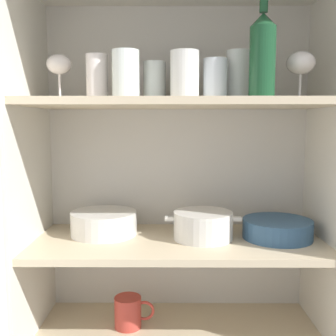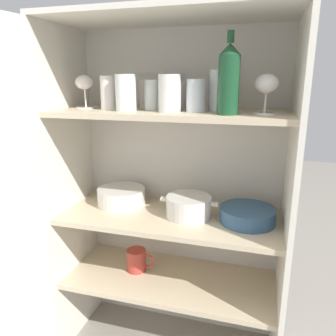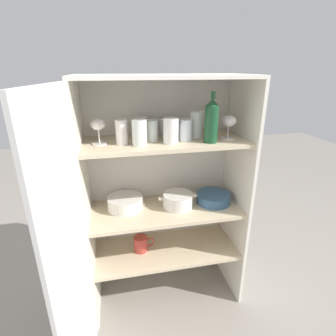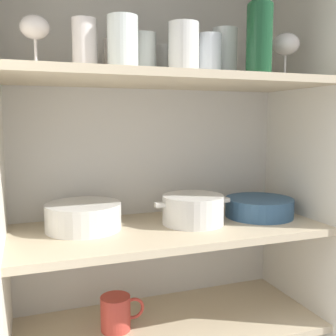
# 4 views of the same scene
# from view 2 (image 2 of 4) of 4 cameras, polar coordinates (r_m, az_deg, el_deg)

# --- Properties ---
(cupboard_back_panel) EXTENTS (0.89, 0.02, 1.34)m
(cupboard_back_panel) POSITION_cam_2_polar(r_m,az_deg,el_deg) (1.47, 2.33, -3.61)
(cupboard_back_panel) COLOR silver
(cupboard_back_panel) RESTS_ON ground_plane
(cupboard_side_left) EXTENTS (0.02, 0.39, 1.34)m
(cupboard_side_left) POSITION_cam_2_polar(r_m,az_deg,el_deg) (1.47, -16.32, -4.19)
(cupboard_side_left) COLOR silver
(cupboard_side_left) RESTS_ON ground_plane
(cupboard_side_right) EXTENTS (0.02, 0.39, 1.34)m
(cupboard_side_right) POSITION_cam_2_polar(r_m,az_deg,el_deg) (1.26, 20.04, -7.79)
(cupboard_side_right) COLOR silver
(cupboard_side_right) RESTS_ON ground_plane
(cupboard_top_panel) EXTENTS (0.89, 0.39, 0.02)m
(cupboard_top_panel) POSITION_cam_2_polar(r_m,az_deg,el_deg) (1.23, 0.41, 25.02)
(cupboard_top_panel) COLOR silver
(cupboard_top_panel) RESTS_ON cupboard_side_left
(shelf_board_lower) EXTENTS (0.86, 0.35, 0.02)m
(shelf_board_lower) POSITION_cam_2_polar(r_m,az_deg,el_deg) (1.46, 0.33, -18.83)
(shelf_board_lower) COLOR beige
(shelf_board_middle) EXTENTS (0.86, 0.35, 0.02)m
(shelf_board_middle) POSITION_cam_2_polar(r_m,az_deg,el_deg) (1.32, 0.35, -8.56)
(shelf_board_middle) COLOR beige
(shelf_board_upper) EXTENTS (0.86, 0.35, 0.02)m
(shelf_board_upper) POSITION_cam_2_polar(r_m,az_deg,el_deg) (1.21, 0.38, 9.51)
(shelf_board_upper) COLOR beige
(tumbler_glass_0) EXTENTS (0.08, 0.08, 0.11)m
(tumbler_glass_0) POSITION_cam_2_polar(r_m,az_deg,el_deg) (1.34, -3.37, 12.73)
(tumbler_glass_0) COLOR silver
(tumbler_glass_0) RESTS_ON shelf_board_upper
(tumbler_glass_1) EXTENTS (0.07, 0.07, 0.13)m
(tumbler_glass_1) POSITION_cam_2_polar(r_m,az_deg,el_deg) (1.19, -7.36, 12.85)
(tumbler_glass_1) COLOR white
(tumbler_glass_1) RESTS_ON shelf_board_upper
(tumbler_glass_2) EXTENTS (0.06, 0.06, 0.12)m
(tumbler_glass_2) POSITION_cam_2_polar(r_m,az_deg,el_deg) (1.26, -10.30, 12.74)
(tumbler_glass_2) COLOR silver
(tumbler_glass_2) RESTS_ON shelf_board_upper
(tumbler_glass_3) EXTENTS (0.07, 0.07, 0.11)m
(tumbler_glass_3) POSITION_cam_2_polar(r_m,az_deg,el_deg) (1.16, 4.90, 12.44)
(tumbler_glass_3) COLOR white
(tumbler_glass_3) RESTS_ON shelf_board_upper
(tumbler_glass_4) EXTENTS (0.08, 0.08, 0.13)m
(tumbler_glass_4) POSITION_cam_2_polar(r_m,az_deg,el_deg) (1.15, 0.27, 12.86)
(tumbler_glass_4) COLOR white
(tumbler_glass_4) RESTS_ON shelf_board_upper
(tumbler_glass_5) EXTENTS (0.07, 0.07, 0.14)m
(tumbler_glass_5) POSITION_cam_2_polar(r_m,az_deg,el_deg) (1.19, 8.86, 13.12)
(tumbler_glass_5) COLOR white
(tumbler_glass_5) RESTS_ON shelf_board_upper
(tumbler_glass_6) EXTENTS (0.06, 0.06, 0.11)m
(tumbler_glass_6) POSITION_cam_2_polar(r_m,az_deg,el_deg) (1.24, -2.72, 12.59)
(tumbler_glass_6) COLOR white
(tumbler_glass_6) RESTS_ON shelf_board_upper
(tumbler_glass_7) EXTENTS (0.07, 0.07, 0.10)m
(tumbler_glass_7) POSITION_cam_2_polar(r_m,az_deg,el_deg) (1.29, 2.21, 12.42)
(tumbler_glass_7) COLOR white
(tumbler_glass_7) RESTS_ON shelf_board_upper
(wine_glass_0) EXTENTS (0.08, 0.08, 0.13)m
(wine_glass_0) POSITION_cam_2_polar(r_m,az_deg,el_deg) (1.33, -14.32, 13.80)
(wine_glass_0) COLOR silver
(wine_glass_0) RESTS_ON shelf_board_upper
(wine_glass_1) EXTENTS (0.08, 0.08, 0.13)m
(wine_glass_1) POSITION_cam_2_polar(r_m,az_deg,el_deg) (1.12, 16.77, 13.53)
(wine_glass_1) COLOR silver
(wine_glass_1) RESTS_ON shelf_board_upper
(wine_bottle) EXTENTS (0.07, 0.07, 0.25)m
(wine_bottle) POSITION_cam_2_polar(r_m,az_deg,el_deg) (1.08, 10.54, 14.99)
(wine_bottle) COLOR #194728
(wine_bottle) RESTS_ON shelf_board_upper
(plate_stack_white) EXTENTS (0.20, 0.20, 0.07)m
(plate_stack_white) POSITION_cam_2_polar(r_m,az_deg,el_deg) (1.42, -8.10, -4.92)
(plate_stack_white) COLOR silver
(plate_stack_white) RESTS_ON shelf_board_middle
(mixing_bowl_large) EXTENTS (0.21, 0.21, 0.06)m
(mixing_bowl_large) POSITION_cam_2_polar(r_m,az_deg,el_deg) (1.27, 13.67, -7.86)
(mixing_bowl_large) COLOR #33567A
(mixing_bowl_large) RESTS_ON shelf_board_middle
(casserole_dish) EXTENTS (0.23, 0.18, 0.08)m
(casserole_dish) POSITION_cam_2_polar(r_m,az_deg,el_deg) (1.29, 3.64, -6.68)
(casserole_dish) COLOR silver
(casserole_dish) RESTS_ON shelf_board_middle
(coffee_mug_primary) EXTENTS (0.12, 0.08, 0.10)m
(coffee_mug_primary) POSITION_cam_2_polar(r_m,az_deg,el_deg) (1.48, -5.44, -15.67)
(coffee_mug_primary) COLOR #BC3D33
(coffee_mug_primary) RESTS_ON shelf_board_lower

